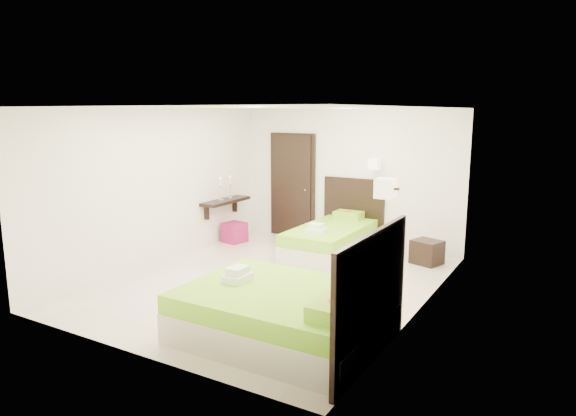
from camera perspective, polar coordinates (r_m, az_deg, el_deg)
The scene contains 7 objects.
floor at distance 7.89m, azimuth -1.75°, elevation -8.16°, with size 5.50×5.50×0.00m, color beige.
bed_single at distance 9.25m, azimuth 4.99°, elevation -3.37°, with size 1.24×2.07×1.71m.
bed_double at distance 5.87m, azimuth 0.02°, elevation -11.53°, with size 2.21×1.88×1.82m.
nightstand at distance 9.03m, azimuth 15.18°, elevation -4.74°, with size 0.46×0.41×0.41m, color black.
ottoman at distance 10.20m, azimuth -5.97°, elevation -2.71°, with size 0.39×0.39×0.39m, color #8E124A.
door at distance 10.50m, azimuth 0.49°, elevation 2.49°, with size 1.02×0.15×2.14m.
console_shelf at distance 10.12m, azimuth -6.97°, elevation 0.75°, with size 0.35×1.20×0.78m.
Camera 1 is at (3.97, -6.32, 2.55)m, focal length 32.00 mm.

